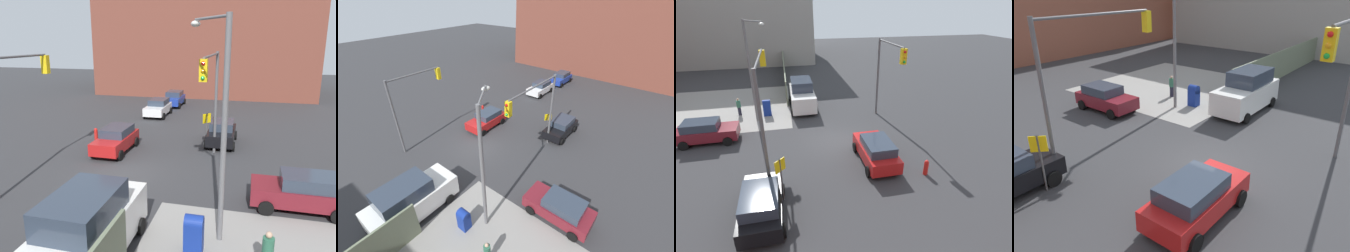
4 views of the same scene
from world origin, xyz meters
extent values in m
plane|color=#333335|center=(0.00, 0.00, 0.00)|extent=(120.00, 120.00, 0.00)
cube|color=gray|center=(9.00, 9.00, 0.01)|extent=(12.00, 12.00, 0.01)
cube|color=slate|center=(18.78, 3.20, 1.20)|extent=(21.56, 0.12, 2.40)
cube|color=#9E9B93|center=(36.00, 10.21, 7.58)|extent=(20.00, 24.00, 15.16)
cylinder|color=#59595B|center=(-4.50, 4.50, 3.25)|extent=(0.18, 0.18, 6.50)
cylinder|color=#59595B|center=(-1.54, 4.50, 6.38)|extent=(5.91, 0.12, 0.12)
cube|color=yellow|center=(1.41, 4.50, 5.85)|extent=(0.32, 0.36, 1.00)
sphere|color=red|center=(1.59, 4.50, 6.17)|extent=(0.18, 0.18, 0.18)
sphere|color=orange|center=(1.59, 4.50, 5.85)|extent=(0.18, 0.18, 0.18)
sphere|color=green|center=(1.59, 4.50, 5.53)|extent=(0.18, 0.18, 0.18)
cylinder|color=#59595B|center=(4.50, -4.50, 3.25)|extent=(0.18, 0.18, 6.50)
cylinder|color=#59595B|center=(2.21, -4.50, 6.38)|extent=(4.58, 0.12, 0.12)
cube|color=yellow|center=(-0.08, -4.50, 5.85)|extent=(0.32, 0.36, 1.00)
sphere|color=red|center=(-0.26, -4.50, 6.17)|extent=(0.18, 0.18, 0.18)
sphere|color=orange|center=(-0.26, -4.50, 5.85)|extent=(0.18, 0.18, 0.18)
sphere|color=green|center=(-0.26, -4.50, 5.53)|extent=(0.18, 0.18, 0.18)
cylinder|color=slate|center=(5.20, 5.80, 4.00)|extent=(0.20, 0.20, 8.00)
cylinder|color=slate|center=(4.22, 5.11, 7.90)|extent=(2.02, 1.47, 0.10)
ellipsoid|color=silver|center=(3.24, 4.42, 7.75)|extent=(0.56, 0.36, 0.24)
cylinder|color=#4C4C4C|center=(-5.40, 3.84, 1.20)|extent=(0.08, 0.08, 2.40)
cube|color=yellow|center=(-5.40, 3.84, 2.05)|extent=(0.48, 0.48, 0.64)
cube|color=navy|center=(6.20, 5.00, 0.57)|extent=(0.56, 0.64, 1.15)
cylinder|color=navy|center=(6.20, 5.00, 1.15)|extent=(0.56, 0.64, 0.56)
cylinder|color=red|center=(-5.00, -4.20, 0.40)|extent=(0.26, 0.26, 0.80)
sphere|color=red|center=(-5.00, -4.20, 0.82)|extent=(0.24, 0.24, 0.24)
cube|color=maroon|center=(2.06, 8.92, 0.70)|extent=(1.80, 4.13, 0.75)
cube|color=#2D3847|center=(2.06, 9.25, 1.35)|extent=(1.58, 2.31, 0.55)
cylinder|color=black|center=(2.96, 7.52, 0.32)|extent=(0.22, 0.64, 0.64)
cylinder|color=black|center=(1.16, 7.52, 0.32)|extent=(0.22, 0.64, 0.64)
cylinder|color=black|center=(2.96, 10.33, 0.32)|extent=(0.22, 0.64, 0.64)
cylinder|color=black|center=(1.16, 10.33, 0.32)|extent=(0.22, 0.64, 0.64)
cube|color=black|center=(-6.38, 4.79, 0.70)|extent=(4.00, 1.80, 0.75)
cube|color=#2D3847|center=(-6.70, 4.79, 1.35)|extent=(2.24, 1.58, 0.55)
cylinder|color=black|center=(-5.02, 5.69, 0.32)|extent=(0.64, 0.22, 0.64)
cylinder|color=black|center=(-5.02, 3.89, 0.32)|extent=(0.64, 0.22, 0.64)
cylinder|color=black|center=(-7.74, 5.69, 0.32)|extent=(0.64, 0.22, 0.64)
cylinder|color=black|center=(-7.74, 3.89, 0.32)|extent=(0.64, 0.22, 0.64)
cube|color=#B21919|center=(-3.03, -1.81, 0.70)|extent=(4.23, 1.80, 0.75)
cube|color=#2D3847|center=(-3.37, -1.81, 1.35)|extent=(2.37, 1.58, 0.55)
cylinder|color=black|center=(-1.60, -0.91, 0.32)|extent=(0.64, 0.22, 0.64)
cylinder|color=black|center=(-1.60, -2.71, 0.32)|extent=(0.64, 0.22, 0.64)
cylinder|color=black|center=(-4.47, -0.91, 0.32)|extent=(0.64, 0.22, 0.64)
cylinder|color=black|center=(-4.47, -2.71, 0.32)|extent=(0.64, 0.22, 0.64)
cube|color=white|center=(7.40, 1.80, 1.02)|extent=(5.40, 2.10, 1.40)
cube|color=#2D3847|center=(7.84, 1.80, 2.17)|extent=(3.02, 1.85, 0.90)
cylinder|color=black|center=(5.57, 0.75, 0.32)|extent=(0.64, 0.22, 0.64)
cylinder|color=black|center=(5.57, 2.85, 0.32)|extent=(0.64, 0.22, 0.64)
cylinder|color=black|center=(9.24, 0.75, 0.32)|extent=(0.64, 0.22, 0.64)
cylinder|color=black|center=(9.24, 2.85, 0.32)|extent=(0.64, 0.22, 0.64)
cylinder|color=#2D664C|center=(6.80, 7.40, 1.05)|extent=(0.36, 0.36, 0.60)
sphere|color=tan|center=(6.80, 7.40, 1.45)|extent=(0.20, 0.20, 0.20)
cylinder|color=#1E1E2D|center=(6.80, 7.40, 0.38)|extent=(0.28, 0.28, 0.75)
camera|label=1|loc=(16.01, 6.58, 7.16)|focal=35.00mm
camera|label=2|loc=(11.14, 12.09, 12.18)|focal=24.00mm
camera|label=3|loc=(-16.22, 3.22, 9.01)|focal=28.00mm
camera|label=4|loc=(-10.78, -7.08, 7.52)|focal=35.00mm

